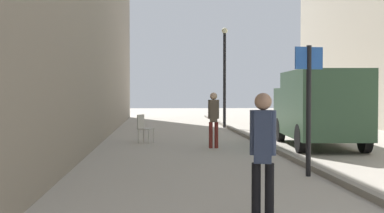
# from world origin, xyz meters

# --- Properties ---
(ground_plane) EXTENTS (80.00, 80.00, 0.00)m
(ground_plane) POSITION_xyz_m (0.00, 12.00, 0.00)
(ground_plane) COLOR #A8A093
(kerb_strip) EXTENTS (0.16, 40.00, 0.12)m
(kerb_strip) POSITION_xyz_m (1.58, 12.00, 0.06)
(kerb_strip) COLOR gray
(kerb_strip) RESTS_ON ground_plane
(pedestrian_main_foreground) EXTENTS (0.33, 0.22, 1.67)m
(pedestrian_main_foreground) POSITION_xyz_m (-0.06, 12.30, 0.97)
(pedestrian_main_foreground) COLOR maroon
(pedestrian_main_foreground) RESTS_ON ground_plane
(pedestrian_mid_block) EXTENTS (0.32, 0.23, 1.66)m
(pedestrian_mid_block) POSITION_xyz_m (-0.43, 3.43, 0.96)
(pedestrian_mid_block) COLOR black
(pedestrian_mid_block) RESTS_ON ground_plane
(delivery_van) EXTENTS (2.31, 4.98, 2.31)m
(delivery_van) POSITION_xyz_m (3.20, 12.45, 1.24)
(delivery_van) COLOR #335138
(delivery_van) RESTS_ON ground_plane
(street_sign_post) EXTENTS (0.59, 0.15, 2.60)m
(street_sign_post) POSITION_xyz_m (1.25, 7.06, 1.55)
(street_sign_post) COLOR black
(street_sign_post) RESTS_ON ground_plane
(lamp_post) EXTENTS (0.28, 0.28, 4.76)m
(lamp_post) POSITION_xyz_m (1.46, 21.26, 2.72)
(lamp_post) COLOR black
(lamp_post) RESTS_ON ground_plane
(cafe_chair_near_window) EXTENTS (0.59, 0.59, 0.94)m
(cafe_chair_near_window) POSITION_xyz_m (-2.20, 14.05, 0.55)
(cafe_chair_near_window) COLOR #B7B2A8
(cafe_chair_near_window) RESTS_ON ground_plane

